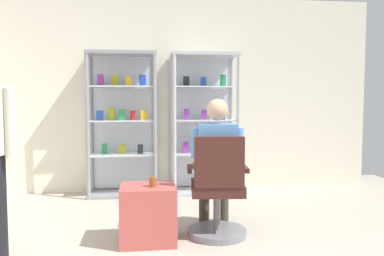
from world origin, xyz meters
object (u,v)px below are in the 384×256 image
(office_chair, at_px, (218,196))
(tea_glass, at_px, (153,182))
(display_cabinet_right, at_px, (204,123))
(display_cabinet_left, at_px, (122,123))
(storage_crate, at_px, (148,214))
(seated_shopkeeper, at_px, (216,159))

(office_chair, bearing_deg, tea_glass, -172.23)
(display_cabinet_right, relative_size, office_chair, 1.98)
(display_cabinet_left, bearing_deg, storage_crate, -80.90)
(display_cabinet_right, relative_size, tea_glass, 21.38)
(display_cabinet_right, height_order, office_chair, display_cabinet_right)
(storage_crate, height_order, tea_glass, tea_glass)
(seated_shopkeeper, xyz_separation_m, storage_crate, (-0.66, -0.20, -0.46))
(display_cabinet_left, xyz_separation_m, tea_glass, (0.35, -1.93, -0.41))
(office_chair, xyz_separation_m, tea_glass, (-0.60, -0.08, 0.17))
(display_cabinet_right, relative_size, storage_crate, 3.69)
(display_cabinet_left, bearing_deg, office_chair, -62.93)
(display_cabinet_left, bearing_deg, seated_shopkeeper, -60.30)
(display_cabinet_left, relative_size, office_chair, 1.98)
(tea_glass, bearing_deg, storage_crate, 134.05)
(display_cabinet_left, height_order, seated_shopkeeper, display_cabinet_left)
(office_chair, relative_size, storage_crate, 1.87)
(storage_crate, bearing_deg, tea_glass, -45.95)
(display_cabinet_right, bearing_deg, office_chair, -94.85)
(display_cabinet_left, distance_m, seated_shopkeeper, 1.96)
(display_cabinet_left, distance_m, office_chair, 2.15)
(office_chair, distance_m, seated_shopkeeper, 0.36)
(display_cabinet_left, height_order, office_chair, display_cabinet_left)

